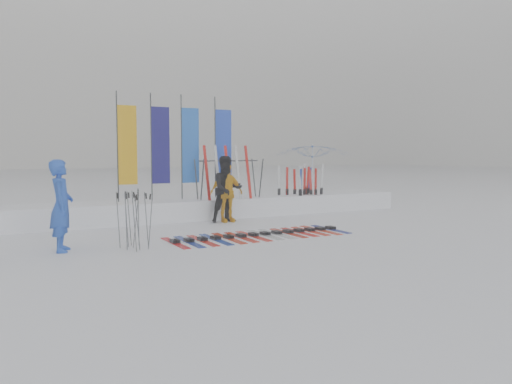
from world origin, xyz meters
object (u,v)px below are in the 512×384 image
ski_row (259,234)px  ski_rack (229,174)px  person_blue (61,206)px  tent_canopy (314,176)px  person_black (227,189)px  person_yellow (227,193)px

ski_row → ski_rack: 3.82m
person_blue → tent_canopy: tent_canopy is taller
person_black → person_blue: bearing=-154.0°
person_yellow → ski_rack: size_ratio=0.85×
person_blue → tent_canopy: (9.02, 3.99, 0.26)m
person_black → person_yellow: 0.11m
person_blue → tent_canopy: 9.87m
person_blue → ski_rack: person_blue is taller
ski_rack → person_yellow: bearing=-119.8°
person_black → ski_rack: bearing=61.1°
person_yellow → ski_rack: (0.49, 0.85, 0.52)m
person_blue → person_yellow: size_ratio=1.09×
tent_canopy → ski_row: 6.30m
person_yellow → tent_canopy: 4.49m
person_yellow → tent_canopy: size_ratio=0.65×
person_yellow → ski_rack: 1.11m
person_blue → ski_row: size_ratio=0.42×
tent_canopy → ski_row: bearing=-137.2°
tent_canopy → person_blue: bearing=-156.1°
tent_canopy → ski_rack: tent_canopy is taller
person_black → person_yellow: size_ratio=1.12×
person_black → tent_canopy: (4.20, 1.63, 0.24)m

